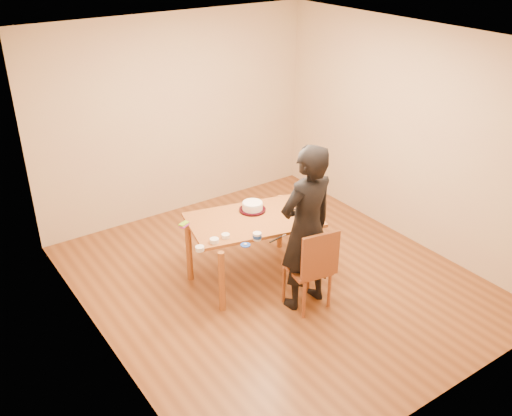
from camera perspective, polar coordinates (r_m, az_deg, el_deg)
room_shell at (r=6.22m, az=0.26°, el=4.63°), size 4.00×4.50×2.70m
dining_table at (r=6.32m, az=-0.26°, el=-1.20°), size 1.58×1.15×0.04m
dining_chair at (r=6.01m, az=5.15°, el=-6.05°), size 0.46×0.46×0.04m
cake_plate at (r=6.47m, az=-0.36°, el=-0.18°), size 0.30×0.30×0.02m
cake at (r=6.45m, az=-0.36°, el=0.20°), size 0.23×0.23×0.07m
frosting_dome at (r=6.43m, az=-0.36°, el=0.60°), size 0.23×0.23×0.03m
frosting_tub at (r=5.89m, az=0.11°, el=-2.84°), size 0.09×0.09×0.08m
frosting_lid at (r=5.81m, az=-1.06°, el=-3.71°), size 0.10×0.10×0.01m
frosting_dollop at (r=5.80m, az=-1.06°, el=-3.60°), size 0.04×0.04×0.02m
ramekin_green at (r=5.86m, az=-4.20°, el=-3.27°), size 0.09×0.09×0.04m
ramekin_yellow at (r=5.94m, az=-3.06°, el=-2.80°), size 0.09×0.09×0.04m
ramekin_multi at (r=5.74m, az=-5.65°, el=-4.05°), size 0.09×0.09×0.04m
candy_box_pink at (r=6.21m, az=-7.16°, el=-1.71°), size 0.13×0.11×0.02m
candy_box_green at (r=6.20m, az=-7.23°, el=-1.56°), size 0.13×0.10×0.02m
spatula at (r=5.90m, az=1.99°, el=-3.15°), size 0.18×0.05×0.01m
person at (r=5.80m, az=5.05°, el=-2.06°), size 0.68×0.47×1.81m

